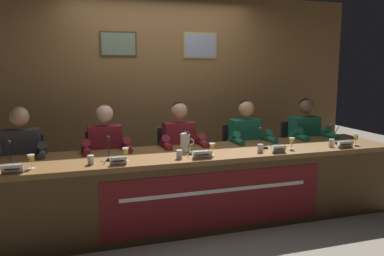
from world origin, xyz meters
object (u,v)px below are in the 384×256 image
Objects in this scene: microphone_far_right at (336,137)px; microphone_center at (190,146)px; nameplate_left at (118,161)px; water_cup_far_right at (332,143)px; chair_far_left at (25,179)px; water_cup_right at (260,149)px; panelist_left at (106,152)px; water_cup_center at (179,155)px; chair_far_right at (298,157)px; panelist_far_right at (308,139)px; juice_glass_far_left at (31,159)px; nameplate_right at (279,149)px; conference_table at (196,176)px; nameplate_far_left at (12,169)px; juice_glass_right at (292,141)px; juice_glass_far_right at (356,137)px; microphone_right at (264,141)px; nameplate_far_right at (345,144)px; chair_right at (240,162)px; chair_center at (177,167)px; juice_glass_center at (212,147)px; juice_glass_left at (126,152)px; panelist_center at (181,147)px; water_pitcher_central at (185,143)px; nameplate_center at (202,154)px; microphone_far_left at (9,158)px; chair_left at (105,172)px; panelist_far_left at (21,158)px; panelist_right at (248,143)px.

microphone_center is at bearing -179.68° from microphone_far_right.
nameplate_left is 2.36m from water_cup_far_right.
chair_far_left reaches higher than water_cup_right.
panelist_left is 14.53× the size of water_cup_center.
chair_far_right is 0.73× the size of panelist_far_right.
water_cup_far_right is at bearing -0.13° from juice_glass_far_left.
nameplate_right is 0.92m from microphone_far_right.
nameplate_far_left is (-1.67, -0.21, 0.26)m from conference_table.
juice_glass_far_right is (0.82, -0.02, 0.00)m from juice_glass_right.
panelist_far_right is at bearing 27.80° from microphone_right.
nameplate_far_right is at bearing -4.31° from water_cup_right.
chair_right is 6.05× the size of nameplate_right.
microphone_center reaches higher than juice_glass_right.
water_cup_center is at bearing -103.69° from chair_center.
juice_glass_center is (1.82, -0.83, 0.40)m from chair_far_left.
water_cup_right is at bearing 175.69° from nameplate_far_right.
panelist_center reaches higher than juice_glass_left.
nameplate_far_left is at bearing -150.54° from chair_center.
conference_table is 0.72m from water_cup_right.
water_pitcher_central is at bearing 168.29° from juice_glass_right.
chair_center is 4.20× the size of microphone_far_right.
juice_glass_left is 0.64× the size of nameplate_center.
conference_table is 1.76m from microphone_far_left.
juice_glass_left is 0.83× the size of nameplate_right.
juice_glass_center is (0.98, -0.83, 0.40)m from chair_left.
panelist_far_left is 9.96× the size of juice_glass_far_left.
conference_table is at bearing 3.42° from juice_glass_far_left.
panelist_center is 5.88× the size of water_pitcher_central.
water_pitcher_central is (1.61, 0.37, 0.05)m from nameplate_far_left.
chair_far_right is (2.40, 0.79, -0.40)m from juice_glass_left.
water_cup_right is at bearing -178.73° from water_cup_far_right.
nameplate_left is at bearing -176.99° from water_cup_right.
panelist_center is 9.96× the size of juice_glass_center.
nameplate_right is at bearing -23.43° from panelist_left.
water_cup_far_right is (1.76, 0.03, 0.00)m from water_cup_center.
panelist_left is 8.23× the size of nameplate_right.
chair_center is 1.90m from microphone_far_right.
juice_glass_center is at bearing -35.82° from conference_table.
water_cup_far_right is (2.36, 0.10, -0.00)m from nameplate_left.
nameplate_left is 1.47m from water_cup_right.
microphone_center is (1.64, -0.69, 0.39)m from chair_far_left.
chair_center is (1.53, 0.83, -0.40)m from juice_glass_far_left.
microphone_far_left is 1.11× the size of nameplate_center.
panelist_far_right is at bearing 13.89° from juice_glass_left.
juice_glass_far_right is at bearing -23.73° from chair_center.
panelist_center is 0.84m from panelist_right.
chair_far_right is (1.68, 0.73, -0.09)m from conference_table.
microphone_far_left is 2.62m from panelist_right.
juice_glass_far_left is 0.94m from panelist_left.
nameplate_far_right is at bearing -17.03° from microphone_right.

